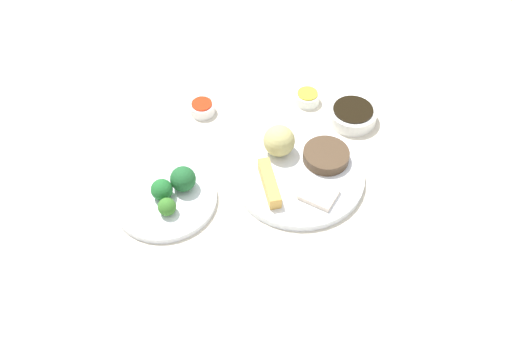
{
  "coord_description": "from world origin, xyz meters",
  "views": [
    {
      "loc": [
        0.69,
        0.44,
        0.96
      ],
      "look_at": [
        0.07,
        -0.02,
        0.06
      ],
      "focal_mm": 40.25,
      "sensor_mm": 36.0,
      "label": 1
    }
  ],
  "objects_px": {
    "broccoli_plate": "(165,199)",
    "sauce_ramekin_sweet_and_sour": "(202,108)",
    "sauce_ramekin_hot_mustard": "(307,98)",
    "main_plate": "(298,175)",
    "soy_sauce_bowl": "(352,115)"
  },
  "relations": [
    {
      "from": "sauce_ramekin_sweet_and_sour",
      "to": "sauce_ramekin_hot_mustard",
      "type": "height_order",
      "value": "same"
    },
    {
      "from": "broccoli_plate",
      "to": "sauce_ramekin_sweet_and_sour",
      "type": "xyz_separation_m",
      "value": [
        -0.25,
        -0.11,
        0.01
      ]
    },
    {
      "from": "sauce_ramekin_sweet_and_sour",
      "to": "broccoli_plate",
      "type": "bearing_deg",
      "value": 23.82
    },
    {
      "from": "main_plate",
      "to": "broccoli_plate",
      "type": "xyz_separation_m",
      "value": [
        0.22,
        -0.19,
        -0.0
      ]
    },
    {
      "from": "main_plate",
      "to": "broccoli_plate",
      "type": "bearing_deg",
      "value": -40.71
    },
    {
      "from": "broccoli_plate",
      "to": "soy_sauce_bowl",
      "type": "relative_size",
      "value": 1.9
    },
    {
      "from": "broccoli_plate",
      "to": "sauce_ramekin_sweet_and_sour",
      "type": "relative_size",
      "value": 3.64
    },
    {
      "from": "main_plate",
      "to": "soy_sauce_bowl",
      "type": "height_order",
      "value": "soy_sauce_bowl"
    },
    {
      "from": "main_plate",
      "to": "broccoli_plate",
      "type": "height_order",
      "value": "main_plate"
    },
    {
      "from": "sauce_ramekin_sweet_and_sour",
      "to": "sauce_ramekin_hot_mustard",
      "type": "xyz_separation_m",
      "value": [
        -0.18,
        0.18,
        0.0
      ]
    },
    {
      "from": "sauce_ramekin_sweet_and_sour",
      "to": "sauce_ramekin_hot_mustard",
      "type": "distance_m",
      "value": 0.25
    },
    {
      "from": "main_plate",
      "to": "soy_sauce_bowl",
      "type": "bearing_deg",
      "value": 179.57
    },
    {
      "from": "main_plate",
      "to": "sauce_ramekin_hot_mustard",
      "type": "bearing_deg",
      "value": -151.24
    },
    {
      "from": "sauce_ramekin_hot_mustard",
      "to": "sauce_ramekin_sweet_and_sour",
      "type": "bearing_deg",
      "value": -45.01
    },
    {
      "from": "broccoli_plate",
      "to": "sauce_ramekin_hot_mustard",
      "type": "bearing_deg",
      "value": 170.9
    }
  ]
}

